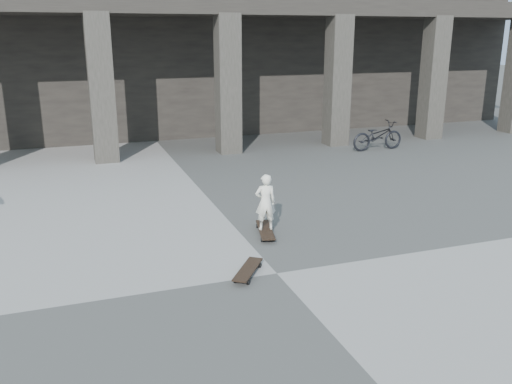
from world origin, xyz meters
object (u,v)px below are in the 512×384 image
object	(u,v)px
bicycle	(378,136)
skateboard_spare	(248,270)
longboard	(265,230)
child	(265,202)

from	to	relation	value
bicycle	skateboard_spare	bearing A→B (deg)	136.03
longboard	skateboard_spare	xyz separation A→B (m)	(-0.83, -1.50, 0.00)
child	skateboard_spare	bearing A→B (deg)	67.73
skateboard_spare	child	size ratio (longest dim) A/B	0.83
bicycle	child	bearing A→B (deg)	133.19
skateboard_spare	child	distance (m)	1.79
longboard	bicycle	distance (m)	8.12
skateboard_spare	child	world-z (taller)	child
longboard	bicycle	bearing A→B (deg)	-32.15
skateboard_spare	bicycle	size ratio (longest dim) A/B	0.50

